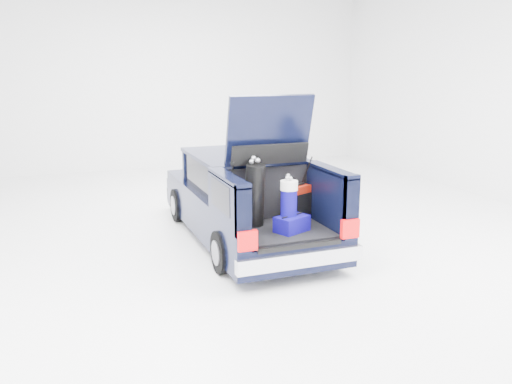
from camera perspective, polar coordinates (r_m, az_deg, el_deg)
name	(u,v)px	position (r m, az deg, el deg)	size (l,w,h in m)	color
ground	(246,239)	(9.23, -1.10, -4.92)	(14.00, 14.00, 0.00)	white
car	(243,199)	(9.14, -1.34, -0.72)	(1.87, 4.65, 2.47)	black
red_suitcase	(299,202)	(8.20, 4.54, -1.08)	(0.38, 0.34, 0.55)	#6A0E03
black_golf_bag	(255,195)	(7.78, -0.12, -0.31)	(0.34, 0.38, 1.01)	black
blue_golf_bag	(289,205)	(7.57, 3.47, -1.41)	(0.28, 0.28, 0.81)	black
blue_duffel	(292,224)	(7.61, 3.79, -3.35)	(0.54, 0.46, 0.24)	#0B0462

